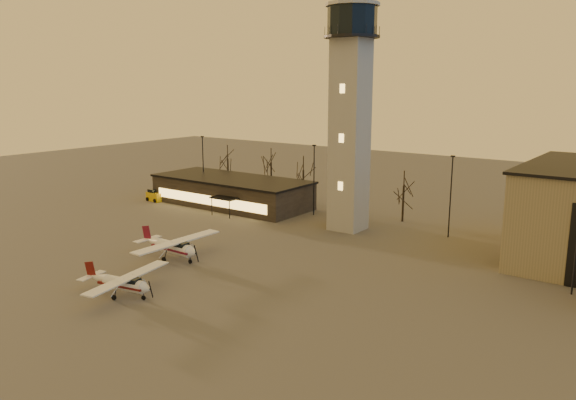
{
  "coord_description": "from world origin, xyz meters",
  "views": [
    {
      "loc": [
        35.69,
        -31.61,
        18.72
      ],
      "look_at": [
        2.86,
        13.0,
        7.1
      ],
      "focal_mm": 35.0,
      "sensor_mm": 36.0,
      "label": 1
    }
  ],
  "objects_px": {
    "terminal": "(232,191)",
    "cessna_rear": "(175,250)",
    "service_cart": "(155,196)",
    "control_tower": "(350,102)",
    "cessna_front": "(126,286)"
  },
  "relations": [
    {
      "from": "cessna_rear",
      "to": "control_tower",
      "type": "bearing_deg",
      "value": 69.88
    },
    {
      "from": "terminal",
      "to": "cessna_front",
      "type": "xyz_separation_m",
      "value": [
        18.04,
        -34.11,
        -1.22
      ]
    },
    {
      "from": "service_cart",
      "to": "control_tower",
      "type": "bearing_deg",
      "value": 10.37
    },
    {
      "from": "cessna_rear",
      "to": "service_cart",
      "type": "xyz_separation_m",
      "value": [
        -25.71,
        19.2,
        -0.35
      ]
    },
    {
      "from": "terminal",
      "to": "cessna_rear",
      "type": "height_order",
      "value": "terminal"
    },
    {
      "from": "control_tower",
      "to": "service_cart",
      "type": "height_order",
      "value": "control_tower"
    },
    {
      "from": "terminal",
      "to": "service_cart",
      "type": "relative_size",
      "value": 8.13
    },
    {
      "from": "control_tower",
      "to": "cessna_front",
      "type": "xyz_separation_m",
      "value": [
        -3.96,
        -32.13,
        -15.39
      ]
    },
    {
      "from": "terminal",
      "to": "cessna_front",
      "type": "bearing_deg",
      "value": -62.13
    },
    {
      "from": "cessna_front",
      "to": "cessna_rear",
      "type": "xyz_separation_m",
      "value": [
        -4.39,
        9.93,
        0.13
      ]
    },
    {
      "from": "control_tower",
      "to": "cessna_front",
      "type": "distance_m",
      "value": 35.84
    },
    {
      "from": "terminal",
      "to": "service_cart",
      "type": "height_order",
      "value": "terminal"
    },
    {
      "from": "cessna_front",
      "to": "cessna_rear",
      "type": "bearing_deg",
      "value": 102.85
    },
    {
      "from": "cessna_rear",
      "to": "service_cart",
      "type": "distance_m",
      "value": 32.09
    },
    {
      "from": "cessna_rear",
      "to": "service_cart",
      "type": "height_order",
      "value": "cessna_rear"
    }
  ]
}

